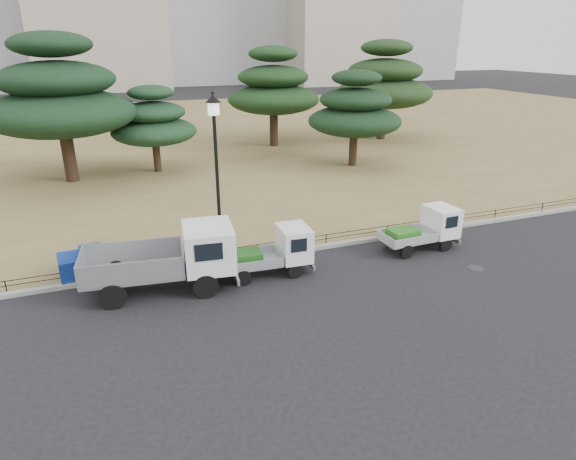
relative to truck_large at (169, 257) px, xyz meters
name	(u,v)px	position (x,y,z in m)	size (l,w,h in m)	color
ground	(307,282)	(4.64, -1.25, -1.23)	(220.00, 220.00, 0.00)	black
lawn	(178,136)	(4.64, 29.35, -1.16)	(120.00, 56.00, 0.15)	olive
curb	(283,253)	(4.64, 1.35, -1.15)	(120.00, 0.25, 0.16)	gray
truck_large	(169,257)	(0.00, 0.00, 0.00)	(5.26, 2.54, 2.21)	black
truck_kei_front	(273,252)	(3.74, -0.08, -0.36)	(3.36, 1.58, 1.74)	black
truck_kei_rear	(425,229)	(10.41, -0.06, -0.38)	(3.30, 1.52, 1.70)	black
street_lamp	(216,152)	(2.17, 1.65, 3.14)	(0.56, 0.56, 6.24)	black
pipe_fence	(282,243)	(4.64, 1.50, -0.79)	(38.00, 0.04, 0.40)	black
tarp_pile	(84,263)	(-2.86, 2.01, -0.64)	(1.78, 1.40, 1.10)	navy
manhole	(476,268)	(11.14, -2.45, -1.23)	(0.60, 0.60, 0.01)	#2D2D30
pine_west_near	(59,98)	(-3.78, 15.91, 3.85)	(8.56, 8.56, 8.56)	black
pine_center_left	(153,123)	(1.40, 16.45, 2.08)	(5.38, 5.38, 5.47)	black
pine_center_right	(273,89)	(11.28, 21.69, 3.38)	(7.26, 7.26, 7.71)	black
pine_east_near	(355,111)	(14.16, 13.44, 2.56)	(6.24, 6.24, 6.30)	black
pine_east_far	(384,83)	(21.03, 21.23, 3.64)	(8.15, 8.15, 8.18)	black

